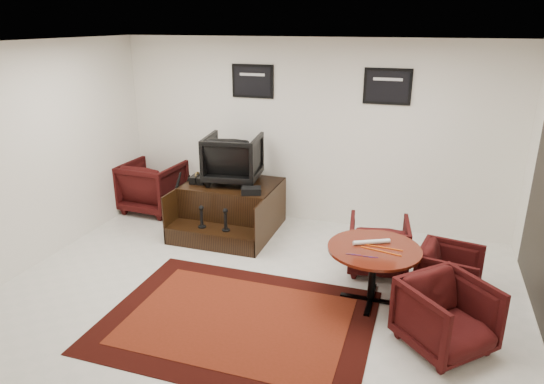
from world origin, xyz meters
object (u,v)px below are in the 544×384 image
(shine_podium, at_px, (231,209))
(shine_chair, at_px, (233,156))
(armchair_side, at_px, (153,184))
(table_chair_window, at_px, (450,271))
(meeting_table, at_px, (374,254))
(table_chair_corner, at_px, (447,313))
(table_chair_back, at_px, (378,242))

(shine_podium, relative_size, shine_chair, 1.76)
(shine_chair, relative_size, armchair_side, 0.88)
(shine_chair, height_order, table_chair_window, shine_chair)
(meeting_table, bearing_deg, table_chair_corner, -38.47)
(shine_podium, height_order, meeting_table, shine_podium)
(shine_podium, relative_size, meeting_table, 1.39)
(meeting_table, height_order, table_chair_corner, table_chair_corner)
(shine_podium, height_order, table_chair_window, shine_podium)
(shine_chair, bearing_deg, meeting_table, 138.79)
(shine_podium, bearing_deg, table_chair_back, -14.89)
(table_chair_window, xyz_separation_m, table_chair_corner, (-0.05, -0.96, 0.05))
(shine_podium, distance_m, shine_chair, 0.80)
(shine_chair, xyz_separation_m, table_chair_back, (2.27, -0.75, -0.74))
(table_chair_back, bearing_deg, table_chair_window, 145.36)
(armchair_side, distance_m, table_chair_window, 4.85)
(meeting_table, distance_m, table_chair_back, 0.81)
(armchair_side, height_order, table_chair_window, armchair_side)
(meeting_table, bearing_deg, table_chair_back, 91.82)
(meeting_table, bearing_deg, shine_podium, 148.91)
(table_chair_back, bearing_deg, armchair_side, -21.21)
(shine_podium, relative_size, table_chair_back, 1.90)
(shine_podium, xyz_separation_m, table_chair_corner, (3.07, -2.00, 0.06))
(meeting_table, bearing_deg, armchair_side, 155.86)
(armchair_side, xyz_separation_m, table_chair_window, (4.65, -1.37, -0.12))
(table_chair_back, xyz_separation_m, table_chair_corner, (0.80, -1.40, 0.01))
(table_chair_corner, bearing_deg, table_chair_back, 75.28)
(meeting_table, distance_m, table_chair_corner, 1.01)
(shine_podium, distance_m, table_chair_window, 3.28)
(shine_podium, bearing_deg, meeting_table, -31.09)
(shine_chair, bearing_deg, table_chair_window, 151.64)
(armchair_side, bearing_deg, table_chair_corner, 156.33)
(table_chair_back, bearing_deg, table_chair_corner, 112.46)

